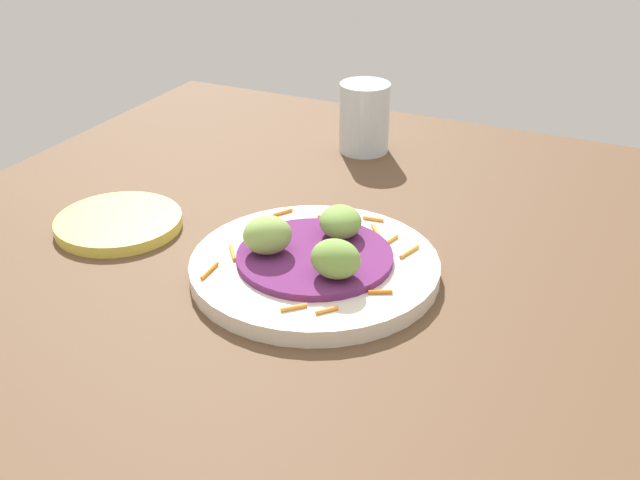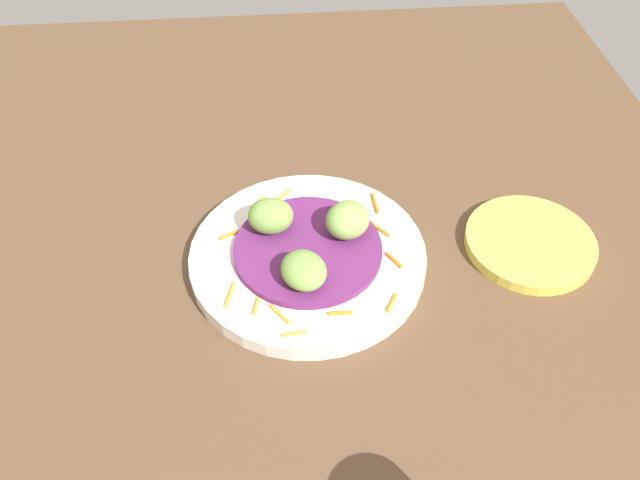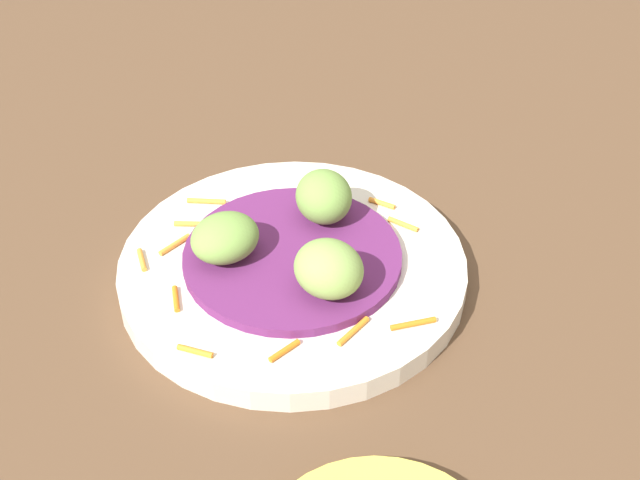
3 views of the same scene
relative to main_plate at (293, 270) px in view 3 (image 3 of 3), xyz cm
name	(u,v)px [view 3 (image 3 of 3)]	position (x,y,z in cm)	size (l,w,h in cm)	color
table_surface	(320,240)	(3.15, 5.18, -1.89)	(110.00, 110.00, 2.00)	brown
main_plate	(293,270)	(0.00, 0.00, 0.00)	(25.70, 25.70, 1.79)	silver
cabbage_bed	(292,256)	(0.00, 0.00, 1.27)	(16.10, 16.10, 0.76)	#60235B
carrot_garnish	(272,265)	(-1.59, -0.41, 1.09)	(21.32, 19.44, 0.40)	orange
guac_scoop_left	(322,197)	(3.01, 3.75, 3.55)	(4.95, 4.26, 3.81)	#759E47
guac_scoop_center	(225,238)	(-4.75, 0.73, 3.27)	(5.12, 4.50, 3.23)	#759E47
guac_scoop_right	(329,269)	(1.74, -4.48, 3.60)	(5.01, 4.52, 3.90)	#84A851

